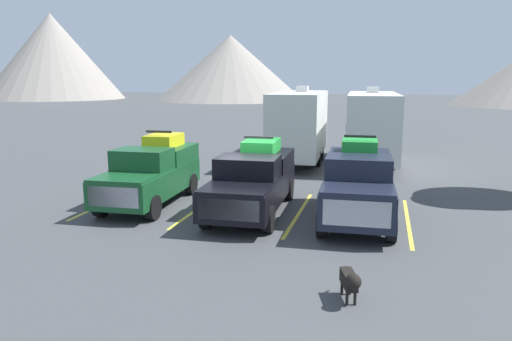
# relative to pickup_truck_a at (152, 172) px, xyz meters

# --- Properties ---
(ground_plane) EXTENTS (240.00, 240.00, 0.00)m
(ground_plane) POSITION_rel_pickup_truck_a_xyz_m (3.64, -0.06, -1.15)
(ground_plane) COLOR #3F4244
(pickup_truck_a) EXTENTS (2.27, 5.32, 2.56)m
(pickup_truck_a) POSITION_rel_pickup_truck_a_xyz_m (0.00, 0.00, 0.00)
(pickup_truck_a) COLOR #144723
(pickup_truck_a) RESTS_ON ground
(pickup_truck_b) EXTENTS (2.38, 5.94, 2.46)m
(pickup_truck_b) POSITION_rel_pickup_truck_a_xyz_m (3.81, -0.08, -0.04)
(pickup_truck_b) COLOR black
(pickup_truck_b) RESTS_ON ground
(pickup_truck_c) EXTENTS (2.37, 5.49, 2.62)m
(pickup_truck_c) POSITION_rel_pickup_truck_a_xyz_m (7.30, -0.20, 0.05)
(pickup_truck_c) COLOR black
(pickup_truck_c) RESTS_ON ground
(lot_stripe_a) EXTENTS (0.12, 5.50, 0.01)m
(lot_stripe_a) POSITION_rel_pickup_truck_a_xyz_m (-1.62, -0.06, -1.15)
(lot_stripe_a) COLOR gold
(lot_stripe_a) RESTS_ON ground
(lot_stripe_b) EXTENTS (0.12, 5.50, 0.01)m
(lot_stripe_b) POSITION_rel_pickup_truck_a_xyz_m (1.88, -0.06, -1.15)
(lot_stripe_b) COLOR gold
(lot_stripe_b) RESTS_ON ground
(lot_stripe_c) EXTENTS (0.12, 5.50, 0.01)m
(lot_stripe_c) POSITION_rel_pickup_truck_a_xyz_m (5.39, -0.06, -1.15)
(lot_stripe_c) COLOR gold
(lot_stripe_c) RESTS_ON ground
(lot_stripe_d) EXTENTS (0.12, 5.50, 0.01)m
(lot_stripe_d) POSITION_rel_pickup_truck_a_xyz_m (8.89, -0.06, -1.15)
(lot_stripe_d) COLOR gold
(lot_stripe_d) RESTS_ON ground
(camper_trailer_a) EXTENTS (2.81, 8.72, 4.03)m
(camper_trailer_a) POSITION_rel_pickup_truck_a_xyz_m (3.69, 9.78, 0.96)
(camper_trailer_a) COLOR silver
(camper_trailer_a) RESTS_ON ground
(camper_trailer_b) EXTENTS (2.79, 8.90, 4.00)m
(camper_trailer_b) POSITION_rel_pickup_truck_a_xyz_m (7.43, 9.94, 0.95)
(camper_trailer_b) COLOR silver
(camper_trailer_b) RESTS_ON ground
(dog) EXTENTS (0.48, 0.95, 0.72)m
(dog) POSITION_rel_pickup_truck_a_xyz_m (7.49, -6.28, -0.68)
(dog) COLOR black
(dog) RESTS_ON ground
(mountain_ridge) EXTENTS (142.96, 35.06, 17.63)m
(mountain_ridge) POSITION_rel_pickup_truck_a_xyz_m (-4.80, 75.01, 5.59)
(mountain_ridge) COLOR gray
(mountain_ridge) RESTS_ON ground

